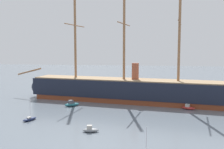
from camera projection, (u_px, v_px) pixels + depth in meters
tall_ship at (124, 90)px, 74.17m from camera, size 65.18×17.61×31.48m
motorboat_near_centre at (90, 130)px, 47.44m from camera, size 3.10×1.64×1.24m
sailboat_mid_left at (30, 119)px, 54.78m from camera, size 2.41×3.49×4.41m
motorboat_alongside_bow at (72, 104)px, 68.39m from camera, size 4.10×3.51×1.62m
motorboat_alongside_stern at (188, 108)px, 64.76m from camera, size 3.55×2.48×1.38m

